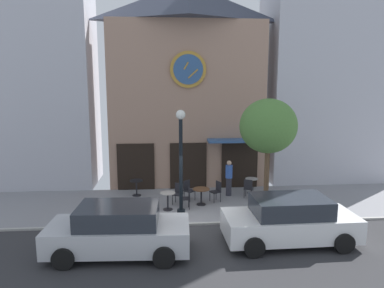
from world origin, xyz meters
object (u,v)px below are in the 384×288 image
(cafe_chair_facing_street, at_px, (187,197))
(pedestrian_blue, at_px, (229,178))
(cafe_chair_left_end, at_px, (217,190))
(cafe_chair_near_lamp, at_px, (178,192))
(cafe_chair_near_tree, at_px, (248,187))
(cafe_table_near_door, at_px, (136,186))
(cafe_table_center_right, at_px, (201,193))
(cafe_chair_right_end, at_px, (188,189))
(cafe_table_rightmost, at_px, (252,184))
(parked_car_silver, at_px, (119,230))
(street_lamp, at_px, (181,165))
(parked_car_white, at_px, (290,220))
(cafe_table_near_curb, at_px, (168,198))
(street_tree, at_px, (268,127))

(cafe_chair_facing_street, distance_m, pedestrian_blue, 2.67)
(cafe_chair_left_end, relative_size, pedestrian_blue, 0.54)
(cafe_chair_left_end, distance_m, cafe_chair_near_lamp, 1.73)
(cafe_chair_near_tree, bearing_deg, cafe_table_near_door, 171.04)
(cafe_table_near_door, height_order, cafe_table_center_right, cafe_table_near_door)
(cafe_chair_right_end, bearing_deg, cafe_table_center_right, -52.33)
(cafe_table_rightmost, xyz_separation_m, parked_car_silver, (-5.55, -5.72, 0.28))
(parked_car_silver, bearing_deg, cafe_table_rightmost, 45.83)
(street_lamp, bearing_deg, parked_car_white, -34.88)
(cafe_chair_near_lamp, xyz_separation_m, parked_car_silver, (-2.01, -4.52, 0.23))
(street_lamp, relative_size, cafe_chair_near_tree, 4.70)
(cafe_table_near_curb, relative_size, parked_car_white, 0.17)
(parked_car_white, bearing_deg, cafe_chair_near_tree, 93.38)
(pedestrian_blue, bearing_deg, cafe_chair_right_end, -164.69)
(street_lamp, xyz_separation_m, cafe_table_rightmost, (3.51, 2.94, -1.67))
(cafe_chair_right_end, bearing_deg, street_lamp, -101.11)
(street_lamp, height_order, street_tree, street_tree)
(street_lamp, bearing_deg, cafe_chair_facing_street, 74.64)
(street_lamp, relative_size, cafe_table_rightmost, 5.76)
(cafe_chair_right_end, relative_size, cafe_chair_left_end, 1.00)
(cafe_chair_near_lamp, distance_m, pedestrian_blue, 2.61)
(cafe_table_near_curb, xyz_separation_m, pedestrian_blue, (2.87, 1.71, 0.37))
(cafe_chair_near_tree, bearing_deg, cafe_chair_right_end, -179.50)
(cafe_chair_near_tree, xyz_separation_m, parked_car_silver, (-5.22, -4.98, 0.23))
(pedestrian_blue, bearing_deg, cafe_chair_near_lamp, -157.93)
(cafe_chair_near_tree, distance_m, cafe_chair_near_lamp, 3.25)
(cafe_table_rightmost, bearing_deg, parked_car_silver, -134.17)
(cafe_chair_facing_street, height_order, parked_car_silver, parked_car_silver)
(cafe_table_center_right, bearing_deg, parked_car_white, -57.43)
(cafe_chair_near_lamp, height_order, pedestrian_blue, pedestrian_blue)
(street_lamp, distance_m, parked_car_silver, 3.72)
(street_tree, distance_m, cafe_table_near_curb, 5.02)
(cafe_table_center_right, xyz_separation_m, parked_car_white, (2.51, -3.92, 0.24))
(street_lamp, height_order, cafe_chair_left_end, street_lamp)
(cafe_chair_left_end, bearing_deg, parked_car_white, -67.78)
(cafe_table_center_right, distance_m, cafe_chair_left_end, 0.84)
(cafe_table_near_door, bearing_deg, parked_car_white, -45.16)
(cafe_table_center_right, relative_size, cafe_chair_near_lamp, 0.83)
(cafe_chair_left_end, distance_m, parked_car_white, 4.69)
(cafe_table_rightmost, xyz_separation_m, cafe_chair_near_tree, (-0.33, -0.73, 0.05))
(street_lamp, height_order, cafe_table_rightmost, street_lamp)
(cafe_table_near_curb, height_order, cafe_chair_near_lamp, cafe_chair_near_lamp)
(cafe_table_near_door, height_order, cafe_chair_facing_street, cafe_chair_facing_street)
(street_lamp, xyz_separation_m, pedestrian_blue, (2.36, 2.71, -1.29))
(cafe_table_center_right, xyz_separation_m, cafe_table_rightmost, (2.56, 1.42, -0.04))
(street_tree, height_order, cafe_chair_near_lamp, street_tree)
(street_tree, height_order, cafe_chair_left_end, street_tree)
(cafe_table_rightmost, relative_size, parked_car_white, 0.17)
(cafe_chair_facing_street, bearing_deg, cafe_chair_left_end, 31.96)
(cafe_chair_near_tree, height_order, cafe_chair_left_end, same)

